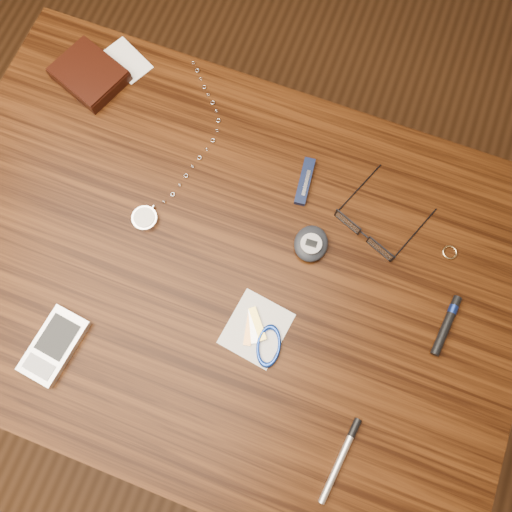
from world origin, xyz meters
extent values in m
plane|color=#472814|center=(0.00, 0.00, 0.00)|extent=(3.80, 3.80, 0.00)
cube|color=#371908|center=(0.00, 0.00, 0.73)|extent=(1.00, 0.70, 0.03)
cylinder|color=#4C2814|center=(-0.45, -0.30, 0.36)|extent=(0.05, 0.05, 0.71)
cylinder|color=#4C2814|center=(0.45, -0.30, 0.36)|extent=(0.05, 0.05, 0.71)
cylinder|color=#4C2814|center=(-0.45, 0.30, 0.36)|extent=(0.05, 0.05, 0.71)
cylinder|color=#4C2814|center=(0.45, 0.30, 0.36)|extent=(0.05, 0.05, 0.71)
cube|color=black|center=(-0.35, 0.24, 0.76)|extent=(0.14, 0.13, 0.02)
cube|color=black|center=(-0.35, 0.24, 0.77)|extent=(0.14, 0.13, 0.00)
cube|color=white|center=(-0.30, 0.30, 0.75)|extent=(0.10, 0.09, 0.00)
cube|color=black|center=(0.17, 0.14, 0.76)|extent=(0.05, 0.02, 0.03)
cube|color=silver|center=(0.17, 0.14, 0.76)|extent=(0.04, 0.02, 0.02)
cylinder|color=black|center=(0.17, 0.21, 0.75)|extent=(0.05, 0.12, 0.00)
cube|color=black|center=(0.23, 0.11, 0.76)|extent=(0.05, 0.02, 0.03)
cube|color=silver|center=(0.23, 0.11, 0.76)|extent=(0.04, 0.02, 0.02)
cylinder|color=black|center=(0.28, 0.16, 0.75)|extent=(0.05, 0.12, 0.00)
cube|color=black|center=(0.20, 0.13, 0.77)|extent=(0.02, 0.01, 0.00)
torus|color=#E3B873|center=(0.34, 0.15, 0.75)|extent=(0.03, 0.03, 0.00)
cylinder|color=silver|center=(-0.15, 0.03, 0.76)|extent=(0.04, 0.04, 0.01)
cylinder|color=white|center=(-0.15, 0.03, 0.76)|extent=(0.03, 0.03, 0.00)
cylinder|color=silver|center=(-0.14, 0.05, 0.76)|extent=(0.01, 0.01, 0.01)
torus|color=silver|center=(-0.13, 0.07, 0.75)|extent=(0.01, 0.01, 0.01)
torus|color=silver|center=(-0.12, 0.09, 0.75)|extent=(0.01, 0.01, 0.00)
torus|color=silver|center=(-0.12, 0.11, 0.75)|extent=(0.01, 0.01, 0.01)
torus|color=silver|center=(-0.11, 0.13, 0.75)|extent=(0.01, 0.01, 0.00)
torus|color=silver|center=(-0.11, 0.14, 0.75)|extent=(0.01, 0.01, 0.01)
torus|color=silver|center=(-0.10, 0.16, 0.75)|extent=(0.01, 0.01, 0.00)
torus|color=silver|center=(-0.10, 0.18, 0.75)|extent=(0.01, 0.00, 0.01)
torus|color=silver|center=(-0.09, 0.20, 0.75)|extent=(0.01, 0.01, 0.00)
torus|color=silver|center=(-0.09, 0.22, 0.75)|extent=(0.01, 0.00, 0.01)
torus|color=silver|center=(-0.10, 0.24, 0.75)|extent=(0.01, 0.01, 0.00)
torus|color=silver|center=(-0.11, 0.26, 0.75)|extent=(0.01, 0.01, 0.01)
torus|color=silver|center=(-0.12, 0.27, 0.75)|extent=(0.01, 0.01, 0.00)
torus|color=silver|center=(-0.14, 0.28, 0.75)|extent=(0.01, 0.01, 0.01)
torus|color=silver|center=(-0.15, 0.30, 0.75)|extent=(0.01, 0.01, 0.00)
torus|color=silver|center=(-0.16, 0.31, 0.75)|extent=(0.01, 0.00, 0.01)
torus|color=silver|center=(-0.17, 0.32, 0.75)|extent=(0.01, 0.01, 0.00)
torus|color=silver|center=(-0.19, 0.34, 0.75)|extent=(0.01, 0.00, 0.01)
cube|color=silver|center=(-0.19, -0.21, 0.76)|extent=(0.07, 0.12, 0.02)
cube|color=black|center=(-0.19, -0.20, 0.77)|extent=(0.05, 0.07, 0.00)
cube|color=#A1A3A8|center=(-0.19, -0.25, 0.77)|extent=(0.05, 0.03, 0.00)
ellipsoid|color=black|center=(0.13, 0.08, 0.76)|extent=(0.06, 0.07, 0.02)
cylinder|color=#ACAFB4|center=(0.13, 0.08, 0.77)|extent=(0.03, 0.03, 0.00)
cube|color=black|center=(0.13, 0.08, 0.78)|extent=(0.02, 0.01, 0.00)
cube|color=white|center=(0.09, -0.08, 0.75)|extent=(0.10, 0.11, 0.00)
torus|color=#173DB8|center=(0.12, -0.09, 0.75)|extent=(0.06, 0.06, 0.01)
cube|color=#9B6937|center=(0.08, -0.08, 0.75)|extent=(0.02, 0.06, 0.00)
cube|color=silver|center=(0.09, -0.07, 0.75)|extent=(0.03, 0.05, 0.00)
cube|color=#A9953C|center=(0.09, -0.07, 0.76)|extent=(0.04, 0.05, 0.00)
cube|color=#0E1733|center=(0.08, 0.19, 0.76)|extent=(0.03, 0.09, 0.01)
cube|color=silver|center=(0.08, 0.18, 0.76)|extent=(0.01, 0.05, 0.00)
cylinder|color=silver|center=(0.27, -0.21, 0.76)|extent=(0.03, 0.13, 0.01)
cylinder|color=black|center=(0.28, -0.16, 0.76)|extent=(0.01, 0.03, 0.01)
cylinder|color=black|center=(0.37, 0.03, 0.76)|extent=(0.02, 0.10, 0.01)
cylinder|color=navy|center=(0.37, 0.06, 0.76)|extent=(0.02, 0.01, 0.01)
camera|label=1|loc=(0.13, -0.17, 1.54)|focal=35.00mm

